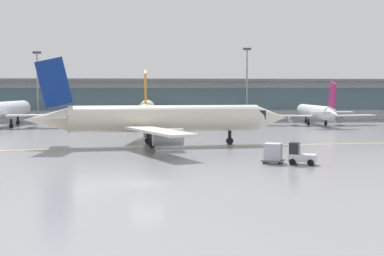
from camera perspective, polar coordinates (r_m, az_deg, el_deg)
name	(u,v)px	position (r m, az deg, el deg)	size (l,w,h in m)	color
ground_plane	(147,184)	(41.23, -4.84, -5.91)	(400.00, 400.00, 0.00)	gray
taxiway_centreline_stripe	(166,147)	(66.68, -2.79, -2.05)	(110.00, 0.36, 0.01)	yellow
terminal_concourse	(148,99)	(127.71, -4.71, 3.10)	(201.82, 11.00, 9.60)	#B2B7BC
gate_airplane_1	(2,111)	(107.12, -19.52, 1.75)	(29.53, 31.92, 10.57)	silver
gate_airplane_2	(147,109)	(108.45, -4.84, 2.01)	(29.92, 32.08, 10.65)	silver
gate_airplane_3	(316,112)	(110.82, 13.00, 1.66)	(24.33, 26.10, 8.66)	white
taxiing_regional_jet	(162,119)	(68.35, -3.21, 0.92)	(33.77, 31.23, 11.18)	silver
baggage_tug	(300,155)	(52.39, 11.42, -2.84)	(2.94, 2.41, 2.10)	silver
cargo_dolly_lead	(273,152)	(52.78, 8.62, -2.58)	(2.57, 2.31, 1.94)	#595B60
apron_light_mast_1	(38,84)	(122.06, -16.10, 4.54)	(1.80, 0.36, 15.41)	gray
apron_light_mast_2	(247,82)	(121.73, 5.86, 4.94)	(1.80, 0.36, 16.48)	gray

